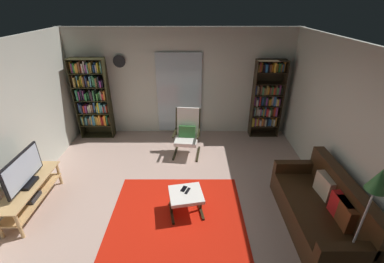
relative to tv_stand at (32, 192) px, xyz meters
name	(u,v)px	position (x,y,z in m)	size (l,w,h in m)	color
ground_plane	(176,209)	(2.36, -0.04, -0.32)	(7.02, 7.02, 0.00)	#C1A091
wall_back	(182,83)	(2.36, 2.86, 0.98)	(5.60, 0.06, 2.60)	silver
wall_right	(360,142)	(5.06, -0.04, 0.98)	(0.06, 6.00, 2.60)	silver
glass_door_panel	(180,94)	(2.33, 2.80, 0.73)	(1.10, 0.01, 2.00)	silver
area_rug	(178,221)	(2.40, -0.30, -0.31)	(2.14, 2.11, 0.01)	red
tv_stand	(32,192)	(0.00, 0.00, 0.00)	(0.40, 1.35, 0.48)	tan
television	(25,171)	(0.00, 0.01, 0.42)	(0.20, 0.91, 0.55)	black
bookshelf_near_tv	(94,96)	(0.24, 2.60, 0.74)	(0.80, 0.30, 1.96)	black
bookshelf_near_sofa	(268,100)	(4.46, 2.66, 0.64)	(0.71, 0.30, 1.91)	black
leather_sofa	(323,211)	(4.58, -0.40, 0.00)	(0.82, 1.86, 0.88)	#3A2412
lounge_armchair	(188,131)	(2.53, 1.80, 0.22)	(0.63, 0.71, 1.02)	black
ottoman	(187,197)	(2.54, -0.11, 0.01)	(0.60, 0.57, 0.40)	white
tv_remote	(188,191)	(2.57, -0.06, 0.09)	(0.04, 0.14, 0.02)	black
cell_phone	(185,189)	(2.51, -0.01, 0.09)	(0.07, 0.14, 0.01)	black
floor_lamp_by_sofa	(376,192)	(4.53, -1.20, 1.04)	(0.22, 0.22, 1.64)	#A5A5AD
wall_clock	(120,61)	(0.95, 2.79, 1.53)	(0.29, 0.03, 0.29)	silver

